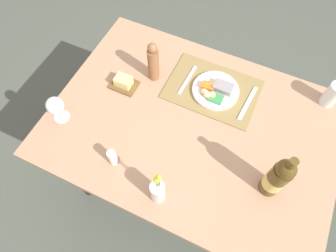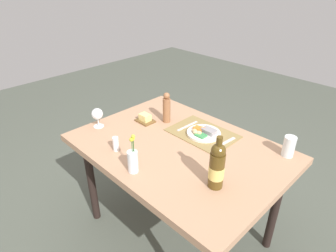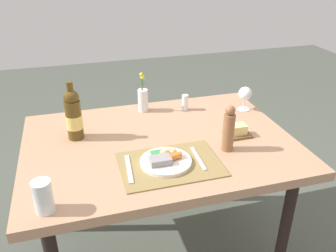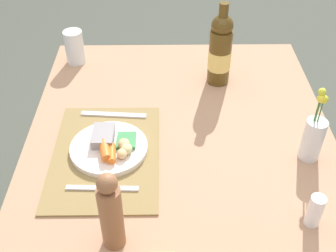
# 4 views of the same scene
# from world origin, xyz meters

# --- Properties ---
(ground_plane) EXTENTS (8.00, 8.00, 0.00)m
(ground_plane) POSITION_xyz_m (0.00, 0.00, 0.00)
(ground_plane) COLOR #4C5147
(dining_table) EXTENTS (1.33, 0.96, 0.78)m
(dining_table) POSITION_xyz_m (0.00, 0.00, 0.70)
(dining_table) COLOR tan
(dining_table) RESTS_ON ground_plane
(placemat) EXTENTS (0.45, 0.31, 0.01)m
(placemat) POSITION_xyz_m (-0.01, -0.22, 0.78)
(placemat) COLOR olive
(placemat) RESTS_ON dining_table
(dinner_plate) EXTENTS (0.23, 0.23, 0.05)m
(dinner_plate) POSITION_xyz_m (-0.03, -0.21, 0.80)
(dinner_plate) COLOR white
(dinner_plate) RESTS_ON placemat
(fork) EXTENTS (0.04, 0.22, 0.00)m
(fork) POSITION_xyz_m (-0.19, -0.22, 0.79)
(fork) COLOR silver
(fork) RESTS_ON placemat
(knife) EXTENTS (0.02, 0.20, 0.00)m
(knife) POSITION_xyz_m (0.13, -0.22, 0.79)
(knife) COLOR silver
(knife) RESTS_ON placemat
(wine_glass) EXTENTS (0.08, 0.08, 0.14)m
(wine_glass) POSITION_xyz_m (0.58, 0.23, 0.87)
(wine_glass) COLOR white
(wine_glass) RESTS_ON dining_table
(flower_vase) EXTENTS (0.06, 0.06, 0.24)m
(flower_vase) POSITION_xyz_m (-0.00, 0.37, 0.85)
(flower_vase) COLOR silver
(flower_vase) RESTS_ON dining_table
(salt_shaker) EXTENTS (0.04, 0.04, 0.09)m
(salt_shaker) POSITION_xyz_m (0.24, 0.32, 0.83)
(salt_shaker) COLOR white
(salt_shaker) RESTS_ON dining_table
(pepper_mill) EXTENTS (0.06, 0.06, 0.23)m
(pepper_mill) POSITION_xyz_m (0.29, -0.17, 0.89)
(pepper_mill) COLOR #915E3C
(pepper_mill) RESTS_ON dining_table
(water_tumbler) EXTENTS (0.07, 0.07, 0.13)m
(water_tumbler) POSITION_xyz_m (-0.54, -0.39, 0.83)
(water_tumbler) COLOR silver
(water_tumbler) RESTS_ON dining_table
(butter_dish) EXTENTS (0.13, 0.10, 0.06)m
(butter_dish) POSITION_xyz_m (0.40, -0.06, 0.80)
(butter_dish) COLOR brown
(butter_dish) RESTS_ON dining_table
(wine_bottle) EXTENTS (0.08, 0.08, 0.30)m
(wine_bottle) POSITION_xyz_m (-0.40, 0.15, 0.91)
(wine_bottle) COLOR #503B15
(wine_bottle) RESTS_ON dining_table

